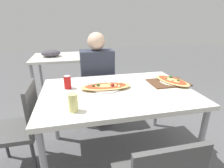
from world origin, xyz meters
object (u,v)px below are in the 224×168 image
at_px(pizza_main, 106,87).
at_px(chair_far_seated, 97,87).
at_px(soda_can, 68,82).
at_px(chair_side_left, 21,124).
at_px(drink_glass, 73,103).
at_px(pizza_second, 172,81).
at_px(person_seated, 97,73).
at_px(dining_table, 118,97).

bearing_deg(pizza_main, chair_far_seated, 89.66).
distance_m(chair_far_seated, soda_can, 0.81).
distance_m(chair_side_left, drink_glass, 0.68).
distance_m(soda_can, drink_glass, 0.46).
distance_m(chair_far_seated, pizza_second, 1.04).
xyz_separation_m(person_seated, pizza_second, (0.69, -0.61, 0.05)).
bearing_deg(soda_can, pizza_main, -13.95).
height_order(chair_side_left, drink_glass, drink_glass).
distance_m(person_seated, pizza_second, 0.93).
distance_m(person_seated, drink_glass, 1.05).
xyz_separation_m(chair_far_seated, chair_side_left, (-0.79, -0.76, 0.00)).
height_order(person_seated, soda_can, person_seated).
bearing_deg(chair_side_left, chair_far_seated, -46.40).
xyz_separation_m(dining_table, pizza_second, (0.60, 0.08, 0.08)).
distance_m(dining_table, drink_glass, 0.52).
distance_m(chair_far_seated, chair_side_left, 1.10).
relative_size(person_seated, pizza_main, 2.52).
height_order(chair_side_left, pizza_main, chair_side_left).
height_order(dining_table, chair_far_seated, chair_far_seated).
xyz_separation_m(dining_table, chair_side_left, (-0.89, 0.04, -0.21)).
distance_m(soda_can, pizza_second, 1.06).
xyz_separation_m(person_seated, drink_glass, (-0.31, -0.99, 0.10)).
height_order(chair_far_seated, pizza_second, chair_far_seated).
height_order(chair_side_left, person_seated, person_seated).
relative_size(dining_table, chair_side_left, 1.64).
height_order(pizza_main, soda_can, soda_can).
xyz_separation_m(soda_can, drink_glass, (0.05, -0.46, 0.00)).
bearing_deg(chair_far_seated, chair_side_left, 43.60).
bearing_deg(drink_glass, soda_can, 95.74).
distance_m(pizza_main, soda_can, 0.37).
xyz_separation_m(chair_side_left, pizza_main, (0.79, 0.02, 0.29)).
relative_size(person_seated, soda_can, 9.78).
xyz_separation_m(pizza_main, soda_can, (-0.35, 0.09, 0.04)).
distance_m(dining_table, pizza_second, 0.61).
distance_m(chair_side_left, pizza_second, 1.52).
bearing_deg(chair_side_left, person_seated, -50.88).
height_order(dining_table, person_seated, person_seated).
xyz_separation_m(chair_far_seated, person_seated, (0.00, -0.11, 0.24)).
distance_m(chair_far_seated, person_seated, 0.26).
relative_size(soda_can, drink_glass, 0.93).
relative_size(dining_table, chair_far_seated, 1.64).
height_order(drink_glass, pizza_second, drink_glass).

